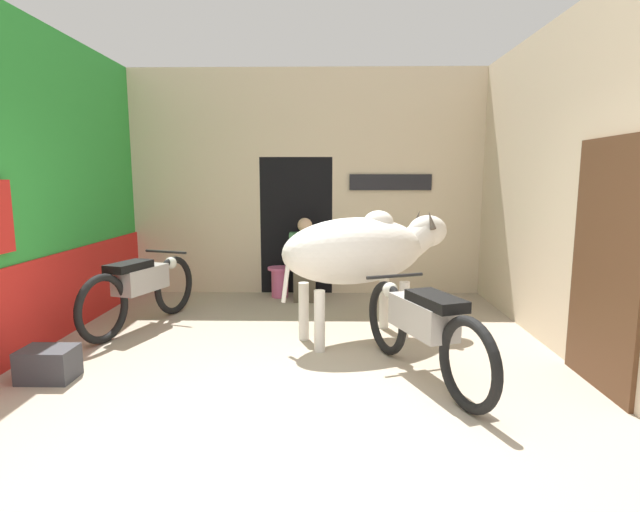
{
  "coord_description": "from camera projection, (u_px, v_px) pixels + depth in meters",
  "views": [
    {
      "loc": [
        0.34,
        -3.23,
        1.7
      ],
      "look_at": [
        0.24,
        1.87,
        0.91
      ],
      "focal_mm": 28.0,
      "sensor_mm": 36.0,
      "label": 1
    }
  ],
  "objects": [
    {
      "name": "wall_right_with_door",
      "position": [
        554.0,
        188.0,
        5.16
      ],
      "size": [
        0.22,
        4.15,
        3.28
      ],
      "color": "beige",
      "rests_on": "ground_plane"
    },
    {
      "name": "crate",
      "position": [
        48.0,
        364.0,
        4.25
      ],
      "size": [
        0.44,
        0.32,
        0.28
      ],
      "color": "#38383D",
      "rests_on": "ground_plane"
    },
    {
      "name": "wall_left_shopfront",
      "position": [
        48.0,
        190.0,
        5.3
      ],
      "size": [
        0.25,
        4.15,
        3.28
      ],
      "color": "green",
      "rests_on": "ground_plane"
    },
    {
      "name": "cow",
      "position": [
        362.0,
        250.0,
        5.26
      ],
      "size": [
        2.0,
        1.36,
        1.37
      ],
      "color": "silver",
      "rests_on": "ground_plane"
    },
    {
      "name": "shopkeeper_seated",
      "position": [
        305.0,
        258.0,
        7.0
      ],
      "size": [
        0.43,
        0.33,
        1.17
      ],
      "color": "brown",
      "rests_on": "ground_plane"
    },
    {
      "name": "motorcycle_near",
      "position": [
        422.0,
        326.0,
        4.24
      ],
      "size": [
        0.85,
        1.93,
        0.82
      ],
      "color": "black",
      "rests_on": "ground_plane"
    },
    {
      "name": "plastic_stool",
      "position": [
        280.0,
        281.0,
        7.25
      ],
      "size": [
        0.35,
        0.35,
        0.44
      ],
      "color": "#DB6093",
      "rests_on": "ground_plane"
    },
    {
      "name": "ground_plane",
      "position": [
        280.0,
        427.0,
        3.45
      ],
      "size": [
        30.0,
        30.0,
        0.0
      ],
      "primitive_type": "plane",
      "color": "tan"
    },
    {
      "name": "wall_back_with_doorway",
      "position": [
        304.0,
        197.0,
        7.58
      ],
      "size": [
        5.14,
        0.93,
        3.28
      ],
      "color": "beige",
      "rests_on": "ground_plane"
    },
    {
      "name": "motorcycle_far",
      "position": [
        141.0,
        287.0,
        5.74
      ],
      "size": [
        0.78,
        1.89,
        0.83
      ],
      "color": "black",
      "rests_on": "ground_plane"
    }
  ]
}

